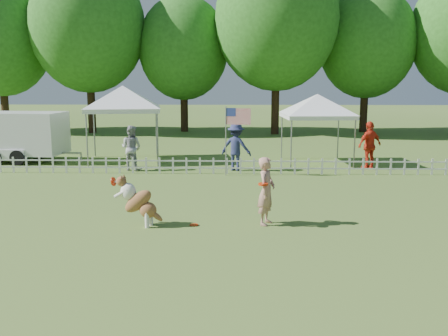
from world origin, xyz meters
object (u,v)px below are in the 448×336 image
Objects in this scene: handler at (266,191)px; spectator_a at (131,148)px; cargo_trailer at (17,136)px; spectator_c at (370,145)px; spectator_b at (236,147)px; frisbee_on_turf at (194,225)px; canopy_tent_left at (124,124)px; dog at (139,201)px; canopy_tent_right at (316,130)px; flag_pole at (226,141)px.

handler is 8.65m from spectator_a.
cargo_trailer reaches higher than spectator_c.
spectator_b is at bearing -23.60° from spectator_c.
frisbee_on_turf is 0.04× the size of cargo_trailer.
dog is at bearing -85.55° from canopy_tent_left.
spectator_b reaches higher than spectator_a.
handler is 1.37× the size of dog.
canopy_tent_right is 1.51× the size of spectator_c.
spectator_a is at bearing 117.98° from dog.
spectator_c is (7.44, 7.98, 0.34)m from dog.
canopy_tent_left is (-2.56, 9.74, 0.97)m from dog.
dog is (-3.02, -0.21, -0.22)m from handler.
cargo_trailer is (-4.50, -0.33, -0.49)m from canopy_tent_left.
spectator_c is (6.14, 7.91, 0.92)m from frisbee_on_turf.
spectator_b is at bearing -7.66° from cargo_trailer.
spectator_a is at bearing -81.30° from canopy_tent_left.
cargo_trailer reaches higher than spectator_b.
frisbee_on_turf is at bearing -44.14° from cargo_trailer.
flag_pole is (8.95, -2.96, 0.18)m from cargo_trailer.
handler is at bearing 4.88° from frisbee_on_turf.
handler is 3.03m from dog.
flag_pole is 1.34× the size of spectator_c.
handler is at bearing -109.35° from canopy_tent_right.
frisbee_on_turf is 0.11× the size of spectator_b.
canopy_tent_right is 4.65m from flag_pole.
canopy_tent_left reaches higher than spectator_a.
spectator_c is at bearing 24.83° from flag_pole.
handler is 0.89× the size of spectator_b.
spectator_a is (-3.06, 7.36, 0.85)m from frisbee_on_turf.
handler is 0.95× the size of spectator_a.
flag_pole is (-1.13, 6.23, 0.43)m from handler.
spectator_b is (4.81, -2.26, -0.65)m from canopy_tent_left.
spectator_b is at bearing -155.11° from canopy_tent_right.
handler is 0.58× the size of canopy_tent_right.
cargo_trailer is 2.82× the size of spectator_a.
canopy_tent_right is (8.12, -0.45, -0.16)m from canopy_tent_left.
frisbee_on_turf is 10.06m from spectator_c.
canopy_tent_right is at bearing 73.68° from dog.
canopy_tent_left is 0.64× the size of cargo_trailer.
handler is 0.52× the size of canopy_tent_left.
canopy_tent_left reaches higher than handler.
canopy_tent_right is at bearing -132.14° from spectator_b.
spectator_b is (2.25, 7.48, 0.32)m from dog.
canopy_tent_left is at bearing -52.68° from spectator_a.
flag_pole is at bearing -146.01° from canopy_tent_right.
cargo_trailer is 2.67× the size of spectator_b.
dog is 0.48× the size of flag_pole.
spectator_c is at bearing -8.91° from handler.
cargo_trailer reaches higher than handler.
spectator_b is (4.01, 0.06, 0.05)m from spectator_a.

